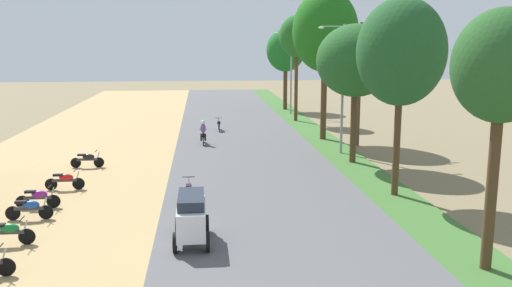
% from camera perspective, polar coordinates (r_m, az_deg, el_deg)
% --- Properties ---
extents(parked_motorbike_third, '(1.80, 0.54, 0.94)m').
position_cam_1_polar(parked_motorbike_third, '(20.33, -24.58, -8.39)').
color(parked_motorbike_third, black).
rests_on(parked_motorbike_third, dirt_shoulder).
extents(parked_motorbike_fourth, '(1.80, 0.54, 0.94)m').
position_cam_1_polar(parked_motorbike_fourth, '(22.81, -22.67, -6.22)').
color(parked_motorbike_fourth, black).
rests_on(parked_motorbike_fourth, dirt_shoulder).
extents(parked_motorbike_fifth, '(1.80, 0.54, 0.94)m').
position_cam_1_polar(parked_motorbike_fifth, '(24.21, -21.89, -5.22)').
color(parked_motorbike_fifth, black).
rests_on(parked_motorbike_fifth, dirt_shoulder).
extents(parked_motorbike_sixth, '(1.80, 0.54, 0.94)m').
position_cam_1_polar(parked_motorbike_sixth, '(26.75, -19.41, -3.60)').
color(parked_motorbike_sixth, black).
rests_on(parked_motorbike_sixth, dirt_shoulder).
extents(parked_motorbike_seventh, '(1.80, 0.54, 0.94)m').
position_cam_1_polar(parked_motorbike_seventh, '(31.09, -17.27, -1.55)').
color(parked_motorbike_seventh, black).
rests_on(parked_motorbike_seventh, dirt_shoulder).
extents(median_tree_nearest, '(2.82, 2.82, 7.75)m').
position_cam_1_polar(median_tree_nearest, '(17.04, 24.40, 7.19)').
color(median_tree_nearest, '#4C351E').
rests_on(median_tree_nearest, median_strip).
extents(median_tree_second, '(3.85, 3.85, 8.69)m').
position_cam_1_polar(median_tree_second, '(24.49, 15.00, 9.22)').
color(median_tree_second, '#4C351E').
rests_on(median_tree_second, median_strip).
extents(median_tree_third, '(4.39, 4.39, 7.80)m').
position_cam_1_polar(median_tree_third, '(30.99, 10.42, 8.52)').
color(median_tree_third, '#4C351E').
rests_on(median_tree_third, median_strip).
extents(median_tree_fourth, '(4.54, 4.54, 10.35)m').
position_cam_1_polar(median_tree_fourth, '(38.36, 7.29, 11.59)').
color(median_tree_fourth, '#4C351E').
rests_on(median_tree_fourth, median_strip).
extents(median_tree_fifth, '(3.03, 3.03, 9.08)m').
position_cam_1_polar(median_tree_fifth, '(47.35, 4.30, 11.10)').
color(median_tree_fifth, '#4C351E').
rests_on(median_tree_fifth, median_strip).
extents(median_tree_sixth, '(3.89, 3.89, 8.16)m').
position_cam_1_polar(median_tree_sixth, '(55.55, 3.13, 9.72)').
color(median_tree_sixth, '#4C351E').
rests_on(median_tree_sixth, median_strip).
extents(streetlamp_near, '(3.16, 0.20, 7.85)m').
position_cam_1_polar(streetlamp_near, '(33.56, 9.11, 6.61)').
color(streetlamp_near, gray).
rests_on(streetlamp_near, median_strip).
extents(streetlamp_mid, '(3.16, 0.20, 7.87)m').
position_cam_1_polar(streetlamp_mid, '(52.24, 3.72, 8.10)').
color(streetlamp_mid, gray).
rests_on(streetlamp_mid, median_strip).
extents(utility_pole_near, '(1.80, 0.20, 8.11)m').
position_cam_1_polar(utility_pole_near, '(36.54, 10.83, 6.33)').
color(utility_pole_near, brown).
rests_on(utility_pole_near, ground).
extents(car_van_white, '(1.19, 2.41, 1.67)m').
position_cam_1_polar(car_van_white, '(18.71, -6.80, -7.56)').
color(car_van_white, silver).
rests_on(car_van_white, road_strip).
extents(motorbike_ahead_second, '(0.54, 1.80, 0.94)m').
position_cam_1_polar(motorbike_ahead_second, '(23.73, -7.09, -4.78)').
color(motorbike_ahead_second, black).
rests_on(motorbike_ahead_second, road_strip).
extents(motorbike_ahead_third, '(0.54, 1.80, 1.66)m').
position_cam_1_polar(motorbike_ahead_third, '(36.54, -5.57, 1.12)').
color(motorbike_ahead_third, black).
rests_on(motorbike_ahead_third, road_strip).
extents(motorbike_ahead_fourth, '(0.54, 1.80, 0.94)m').
position_cam_1_polar(motorbike_ahead_fourth, '(42.20, -3.92, 2.03)').
color(motorbike_ahead_fourth, black).
rests_on(motorbike_ahead_fourth, road_strip).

